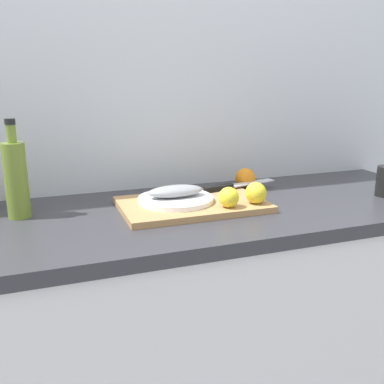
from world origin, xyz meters
name	(u,v)px	position (x,y,z in m)	size (l,w,h in m)	color
back_wall	(136,89)	(0.00, 0.33, 1.25)	(3.20, 0.05, 2.50)	silver
kitchen_counter	(166,344)	(0.00, 0.00, 0.45)	(2.00, 0.60, 0.90)	white
cutting_board	(192,205)	(0.10, 0.02, 0.91)	(0.44, 0.28, 0.02)	tan
white_plate	(176,199)	(0.05, 0.03, 0.93)	(0.23, 0.23, 0.01)	white
fish_fillet	(176,191)	(0.05, 0.03, 0.95)	(0.17, 0.07, 0.04)	gray
chef_knife	(231,186)	(0.28, 0.12, 0.93)	(0.29, 0.09, 0.02)	silver
lemon_0	(256,193)	(0.27, -0.07, 0.95)	(0.06, 0.06, 0.06)	yellow
lemon_1	(229,197)	(0.18, -0.08, 0.95)	(0.06, 0.06, 0.06)	yellow
olive_oil_bottle	(16,178)	(-0.40, 0.10, 1.01)	(0.06, 0.06, 0.28)	olive
orange_1	(245,178)	(0.36, 0.18, 0.94)	(0.07, 0.07, 0.07)	orange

